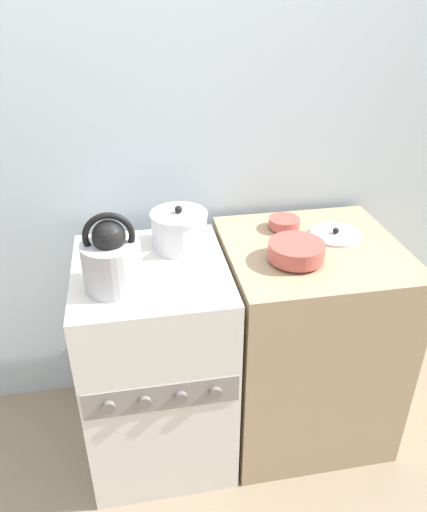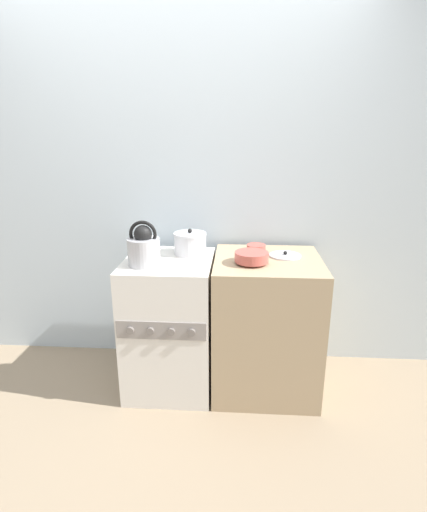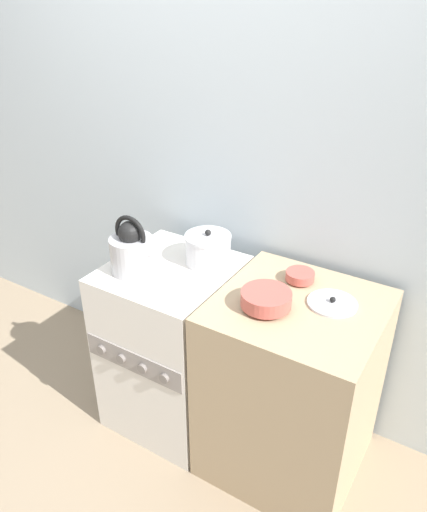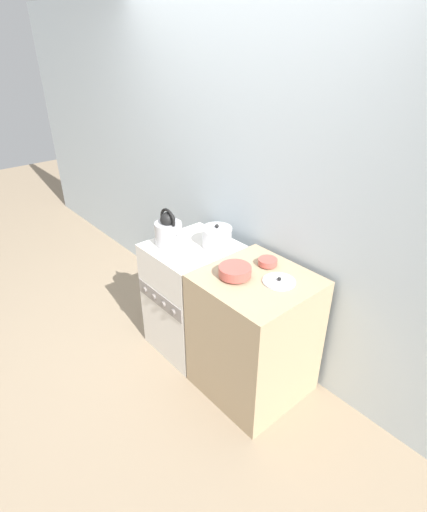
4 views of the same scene
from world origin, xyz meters
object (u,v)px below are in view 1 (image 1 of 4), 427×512
(stove, at_px, (157,362))
(cooking_pot, at_px, (179,230))
(loose_pot_lid, at_px, (335,234))
(small_ceramic_bowl, at_px, (284,223))
(enamel_bowl, at_px, (296,251))
(kettle, at_px, (112,259))

(stove, relative_size, cooking_pot, 4.13)
(loose_pot_lid, bearing_deg, small_ceramic_bowl, 152.32)
(enamel_bowl, xyz_separation_m, loose_pot_lid, (0.22, 0.16, -0.04))
(kettle, relative_size, cooking_pot, 1.28)
(loose_pot_lid, bearing_deg, kettle, -166.65)
(small_ceramic_bowl, bearing_deg, enamel_bowl, -98.17)
(cooking_pot, height_order, enamel_bowl, cooking_pot)
(kettle, height_order, cooking_pot, kettle)
(stove, xyz_separation_m, enamel_bowl, (0.51, -0.06, 0.48))
(kettle, relative_size, enamel_bowl, 1.34)
(stove, relative_size, small_ceramic_bowl, 7.09)
(kettle, relative_size, small_ceramic_bowl, 2.19)
(cooking_pot, bearing_deg, stove, -133.15)
(cooking_pot, distance_m, small_ceramic_bowl, 0.43)
(cooking_pot, xyz_separation_m, small_ceramic_bowl, (0.43, 0.06, -0.04))
(small_ceramic_bowl, xyz_separation_m, loose_pot_lid, (0.18, -0.09, -0.02))
(stove, bearing_deg, small_ceramic_bowl, 19.11)
(stove, distance_m, kettle, 0.56)
(stove, xyz_separation_m, cooking_pot, (0.12, 0.13, 0.51))
(enamel_bowl, bearing_deg, stove, 172.95)
(enamel_bowl, relative_size, loose_pot_lid, 1.01)
(enamel_bowl, height_order, loose_pot_lid, enamel_bowl)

